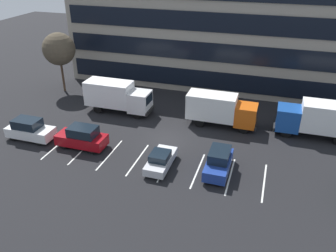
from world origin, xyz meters
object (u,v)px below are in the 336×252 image
(box_truck_blue, at_px, (319,118))
(sedan_silver, at_px, (161,160))
(box_truck_orange, at_px, (220,109))
(box_truck_white, at_px, (117,96))
(bare_tree, at_px, (59,49))
(suv_white, at_px, (30,130))
(suv_navy, at_px, (219,162))
(suv_maroon, at_px, (82,137))

(box_truck_blue, relative_size, sedan_silver, 1.85)
(box_truck_orange, relative_size, box_truck_white, 0.97)
(box_truck_orange, height_order, bare_tree, bare_tree)
(bare_tree, bearing_deg, suv_white, -72.18)
(sedan_silver, bearing_deg, suv_navy, 10.00)
(box_truck_white, height_order, suv_maroon, box_truck_white)
(box_truck_blue, relative_size, bare_tree, 1.02)
(box_truck_blue, xyz_separation_m, sedan_silver, (-13.21, -9.99, -1.34))
(box_truck_white, xyz_separation_m, suv_white, (-5.59, -8.53, -0.98))
(suv_white, height_order, bare_tree, bare_tree)
(box_truck_white, relative_size, suv_maroon, 1.61)
(box_truck_white, xyz_separation_m, bare_tree, (-9.54, 3.77, 3.63))
(suv_maroon, relative_size, sedan_silver, 1.12)
(box_truck_orange, xyz_separation_m, bare_tree, (-21.43, 3.62, 3.69))
(box_truck_blue, bearing_deg, suv_maroon, -157.23)
(box_truck_blue, height_order, bare_tree, bare_tree)
(box_truck_orange, distance_m, suv_navy, 8.80)
(suv_white, bearing_deg, bare_tree, 107.82)
(suv_maroon, bearing_deg, box_truck_blue, 22.77)
(box_truck_blue, distance_m, suv_white, 28.75)
(sedan_silver, bearing_deg, box_truck_blue, 37.09)
(box_truck_orange, bearing_deg, box_truck_white, -179.26)
(box_truck_blue, xyz_separation_m, suv_navy, (-8.29, -9.12, -1.08))
(box_truck_blue, bearing_deg, box_truck_orange, -177.09)
(box_truck_orange, height_order, box_truck_white, box_truck_white)
(suv_navy, xyz_separation_m, bare_tree, (-22.89, 12.24, 4.66))
(suv_maroon, bearing_deg, sedan_silver, -6.76)
(box_truck_blue, xyz_separation_m, suv_white, (-27.23, -9.18, -1.03))
(box_truck_orange, xyz_separation_m, suv_white, (-17.47, -8.69, -0.91))
(box_truck_orange, relative_size, box_truck_blue, 0.94)
(suv_navy, bearing_deg, box_truck_orange, 99.64)
(sedan_silver, relative_size, bare_tree, 0.55)
(box_truck_white, xyz_separation_m, suv_maroon, (0.18, -8.36, -0.97))
(box_truck_orange, xyz_separation_m, box_truck_white, (-11.88, -0.15, 0.07))
(box_truck_white, relative_size, suv_white, 1.63)
(sedan_silver, bearing_deg, bare_tree, 143.90)
(sedan_silver, distance_m, bare_tree, 22.79)
(bare_tree, bearing_deg, suv_navy, -28.14)
(suv_maroon, bearing_deg, box_truck_orange, 36.04)
(suv_navy, distance_m, bare_tree, 26.38)
(box_truck_blue, xyz_separation_m, bare_tree, (-31.18, 3.12, 3.58))
(box_truck_white, xyz_separation_m, suv_navy, (13.35, -8.47, -1.03))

